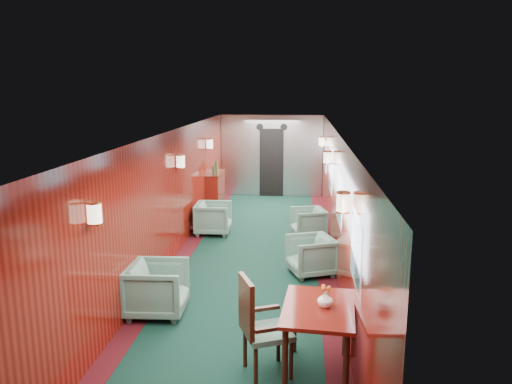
% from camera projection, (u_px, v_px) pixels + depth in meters
% --- Properties ---
extents(room, '(12.00, 12.10, 2.40)m').
position_uv_depth(room, '(251.00, 176.00, 8.86)').
color(room, black).
rests_on(room, ground).
extents(bulkhead, '(2.98, 0.17, 2.39)m').
position_uv_depth(bulkhead, '(272.00, 156.00, 14.71)').
color(bulkhead, silver).
rests_on(bulkhead, ground).
extents(windows_right, '(0.02, 8.60, 0.80)m').
position_uv_depth(windows_right, '(335.00, 185.00, 9.01)').
color(windows_right, silver).
rests_on(windows_right, ground).
extents(wall_sconces, '(2.97, 7.97, 0.25)m').
position_uv_depth(wall_sconces, '(254.00, 162.00, 9.38)').
color(wall_sconces, beige).
rests_on(wall_sconces, ground).
extents(dining_table, '(0.86, 1.16, 0.83)m').
position_uv_depth(dining_table, '(318.00, 318.00, 5.47)').
color(dining_table, maroon).
rests_on(dining_table, ground).
extents(side_chair, '(0.66, 0.68, 1.16)m').
position_uv_depth(side_chair, '(258.00, 323.00, 5.49)').
color(side_chair, '#214E45').
rests_on(side_chair, ground).
extents(credenza, '(0.36, 1.14, 1.30)m').
position_uv_depth(credenza, '(215.00, 191.00, 12.98)').
color(credenza, maroon).
rests_on(credenza, ground).
extents(flower_vase, '(0.20, 0.20, 0.17)m').
position_uv_depth(flower_vase, '(325.00, 299.00, 5.42)').
color(flower_vase, white).
rests_on(flower_vase, dining_table).
extents(armchair_left_near, '(0.86, 0.84, 0.75)m').
position_uv_depth(armchair_left_near, '(157.00, 289.00, 7.07)').
color(armchair_left_near, '#214E45').
rests_on(armchair_left_near, ground).
extents(armchair_left_far, '(0.79, 0.77, 0.70)m').
position_uv_depth(armchair_left_far, '(213.00, 218.00, 10.98)').
color(armchair_left_far, '#214E45').
rests_on(armchair_left_far, ground).
extents(armchair_right_near, '(0.95, 0.93, 0.67)m').
position_uv_depth(armchair_right_near, '(311.00, 255.00, 8.58)').
color(armchair_right_near, '#214E45').
rests_on(armchair_right_near, ground).
extents(armchair_right_far, '(0.84, 0.83, 0.63)m').
position_uv_depth(armchair_right_far, '(308.00, 223.00, 10.75)').
color(armchair_right_far, '#214E45').
rests_on(armchair_right_far, ground).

